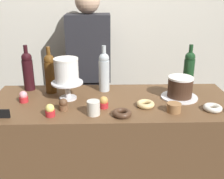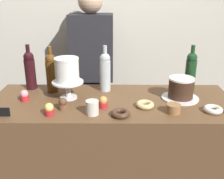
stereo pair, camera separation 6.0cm
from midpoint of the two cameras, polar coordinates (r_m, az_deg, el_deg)
back_wall at (r=2.54m, az=0.88°, el=13.86°), size 6.00×0.05×2.60m
display_counter at (r=2.00m, az=0.89°, el=-14.44°), size 1.60×0.63×0.91m
cake_stand_pedestal at (r=1.81m, az=-8.28°, el=0.55°), size 0.21×0.21×0.12m
white_layer_cake at (r=1.77m, az=-8.47°, el=4.10°), size 0.16×0.16×0.16m
silver_serving_platter at (r=1.87m, az=14.97°, el=-1.73°), size 0.24×0.24×0.01m
chocolate_round_cake at (r=1.85m, az=15.18°, el=0.38°), size 0.17×0.17×0.14m
wine_bottle_green at (r=2.01m, az=17.01°, el=3.82°), size 0.08×0.08×0.33m
wine_bottle_clear at (r=1.91m, az=-0.56°, el=3.87°), size 0.08×0.08×0.33m
wine_bottle_amber at (r=1.93m, az=-11.74°, el=3.59°), size 0.08×0.08×0.33m
wine_bottle_dark_red at (r=2.03m, az=-16.03°, el=4.04°), size 0.08×0.08×0.33m
cupcake_strawberry at (r=1.84m, az=-17.05°, el=-1.31°), size 0.06×0.06×0.07m
cupcake_lemon at (r=1.61m, az=-12.01°, el=-4.14°), size 0.06×0.06×0.07m
cupcake_caramel at (r=1.67m, az=-0.85°, el=-2.72°), size 0.06×0.06×0.07m
cupcake_chocolate at (r=1.67m, az=-9.25°, el=-3.04°), size 0.06×0.06×0.07m
donut_sugar at (r=1.74m, az=21.36°, el=-3.91°), size 0.11×0.11×0.03m
donut_glazed at (r=1.70m, az=7.96°, el=-3.16°), size 0.11×0.11×0.03m
donut_chocolate at (r=1.57m, az=2.90°, el=-5.02°), size 0.11×0.11×0.03m
cookie_stack at (r=1.65m, az=13.77°, el=-3.92°), size 0.08×0.08×0.05m
price_sign_chalkboard at (r=1.67m, az=-20.85°, el=-4.45°), size 0.07×0.01×0.05m
coffee_cup_ceramic at (r=1.58m, az=-3.08°, el=-3.81°), size 0.08×0.08×0.08m
barista_figure at (r=2.39m, az=-3.41°, el=2.06°), size 0.36×0.22×1.60m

